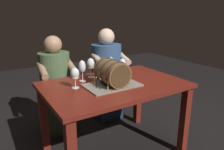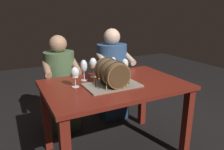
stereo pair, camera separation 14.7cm
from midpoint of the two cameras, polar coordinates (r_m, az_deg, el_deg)
name	(u,v)px [view 2 (the right image)]	position (r m, az deg, el deg)	size (l,w,h in m)	color
dining_table	(115,95)	(2.01, 2.82, -5.33)	(1.28, 0.85, 0.74)	maroon
barrel_cake	(112,74)	(1.87, 2.25, 0.29)	(0.48, 0.31, 0.24)	gray
wine_glass_red	(113,64)	(2.19, 2.24, 3.05)	(0.07, 0.07, 0.19)	white
wine_glass_rose	(125,65)	(2.15, 5.39, 2.71)	(0.07, 0.07, 0.19)	white
wine_glass_amber	(93,64)	(2.13, -3.12, 2.96)	(0.07, 0.07, 0.20)	white
wine_glass_empty	(84,66)	(2.03, -5.49, 2.26)	(0.07, 0.07, 0.20)	white
wine_glass_white	(75,73)	(1.86, -7.63, 0.41)	(0.07, 0.07, 0.18)	white
person_seated_left	(61,88)	(2.55, -11.80, -3.34)	(0.40, 0.49, 1.13)	#2A3A24
person_seated_right	(112,77)	(2.77, 1.51, -0.45)	(0.44, 0.52, 1.17)	#1B2D46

